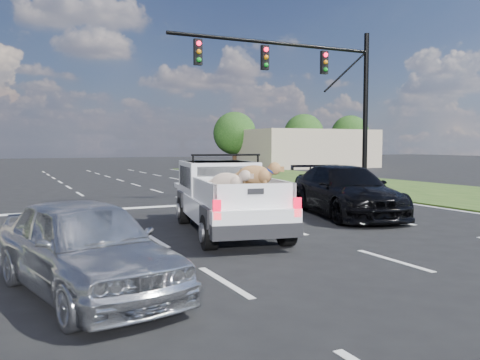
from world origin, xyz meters
The scene contains 10 objects.
ground centered at (0.00, 0.00, 0.00)m, with size 160.00×160.00×0.00m, color black.
road_markings centered at (0.00, 6.56, 0.01)m, with size 17.75×60.00×0.01m.
traffic_signal centered at (7.20, 10.50, 4.73)m, with size 9.11×0.31×7.00m.
building_right centered at (22.00, 34.00, 1.80)m, with size 12.00×7.00×3.60m, color tan.
tree_far_d centered at (16.00, 38.00, 3.29)m, with size 4.20×4.20×5.40m.
tree_far_e centered at (24.00, 38.00, 3.29)m, with size 4.20×4.20×5.40m.
tree_far_f centered at (30.00, 38.00, 3.29)m, with size 4.20×4.20×5.40m.
pickup_truck centered at (0.19, 4.28, 0.91)m, with size 2.82×5.49×1.96m.
silver_sedan centered at (-3.85, 0.28, 0.71)m, with size 1.69×4.19×1.43m, color silver.
black_coupe centered at (4.66, 5.34, 0.77)m, with size 2.15×5.30×1.54m, color black.
Camera 1 is at (-4.95, -7.31, 2.20)m, focal length 38.00 mm.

